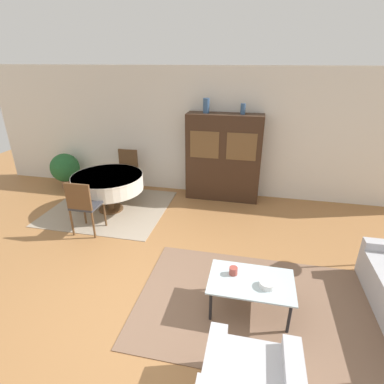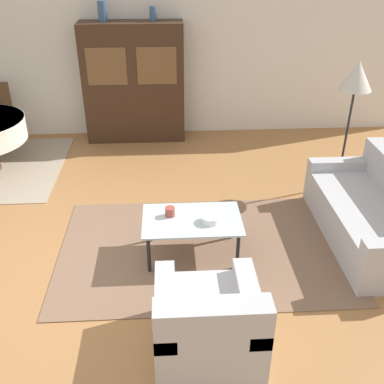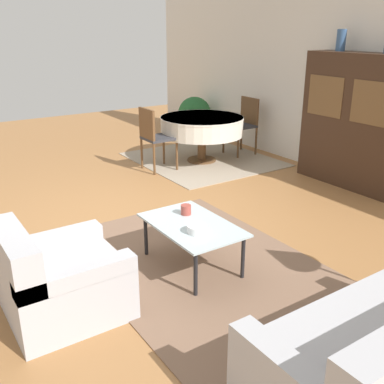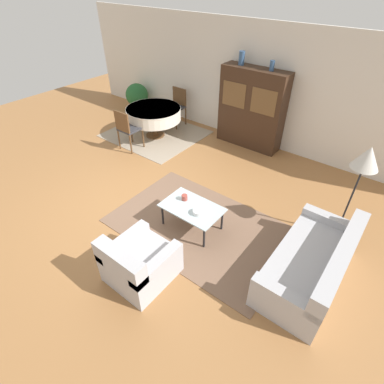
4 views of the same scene
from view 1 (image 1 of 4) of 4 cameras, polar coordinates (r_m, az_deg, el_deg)
name	(u,v)px [view 1 (image 1 of 4)]	position (r m, az deg, el deg)	size (l,w,h in m)	color
ground_plane	(153,305)	(4.02, -7.49, -20.50)	(14.00, 14.00, 0.00)	#9E6B3D
wall_back	(205,133)	(6.55, 2.45, 11.16)	(10.00, 0.06, 2.70)	silver
area_rug	(259,306)	(4.05, 12.56, -20.35)	(3.01, 1.94, 0.01)	brown
dining_rug	(110,208)	(6.39, -15.35, -2.90)	(2.29, 2.08, 0.01)	gray
coffee_table	(251,284)	(3.73, 11.17, -16.73)	(0.99, 0.63, 0.43)	black
display_cabinet	(223,158)	(6.35, 6.00, 6.50)	(1.54, 0.45, 1.82)	#382316
dining_table	(108,182)	(6.06, -15.71, 1.78)	(1.36, 1.36, 0.74)	brown
dining_chair_near	(84,204)	(5.37, -19.95, -2.11)	(0.44, 0.44, 0.97)	brown
dining_chair_far	(127,169)	(6.82, -12.31, 4.35)	(0.44, 0.44, 0.97)	brown
cup	(233,271)	(3.73, 7.88, -14.65)	(0.10, 0.10, 0.09)	#9E4238
bowl	(267,284)	(3.64, 14.15, -16.67)	(0.18, 0.18, 0.07)	white
vase_tall	(206,106)	(6.17, 2.73, 16.11)	(0.13, 0.13, 0.29)	#33517A
vase_short	(243,109)	(6.10, 9.69, 15.33)	(0.10, 0.10, 0.20)	#33517A
potted_plant	(65,168)	(7.62, -23.01, 4.16)	(0.66, 0.66, 0.81)	#93664C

